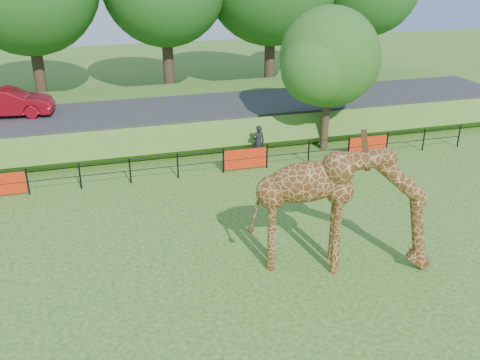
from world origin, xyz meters
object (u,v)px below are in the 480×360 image
at_px(giraffe, 343,209).
at_px(visitor, 258,142).
at_px(car_red, 7,102).
at_px(tree_east, 331,61).

distance_m(giraffe, visitor, 9.63).
xyz_separation_m(car_red, tree_east, (14.75, -5.15, 2.15)).
xyz_separation_m(giraffe, car_red, (-10.61, 15.06, 0.18)).
xyz_separation_m(car_red, visitor, (11.16, -5.51, -1.33)).
relative_size(car_red, visitor, 2.69).
xyz_separation_m(giraffe, tree_east, (4.14, 9.91, 2.33)).
distance_m(giraffe, tree_east, 10.99).
bearing_deg(car_red, visitor, -108.92).
xyz_separation_m(visitor, tree_east, (3.59, 0.36, 3.48)).
bearing_deg(car_red, tree_east, -101.89).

